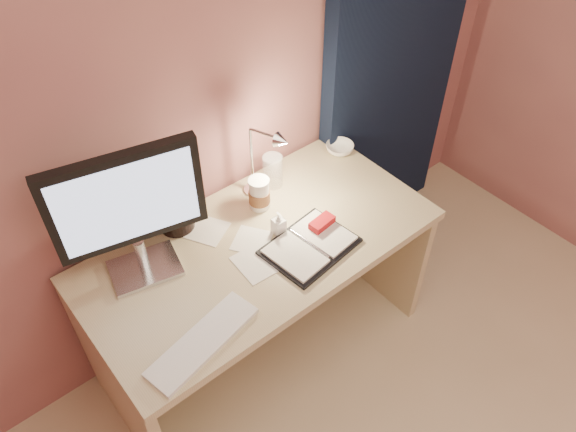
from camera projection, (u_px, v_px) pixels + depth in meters
room at (383, 42)px, 2.50m from camera, size 3.50×3.50×3.50m
desk at (250, 269)px, 2.38m from camera, size 1.40×0.70×0.73m
monitor at (128, 207)px, 1.85m from camera, size 0.51×0.23×0.55m
keyboard at (203, 341)px, 1.85m from camera, size 0.44×0.21×0.02m
planner at (311, 244)px, 2.16m from camera, size 0.36×0.29×0.05m
paper_a at (252, 241)px, 2.19m from camera, size 0.19×0.19×0.00m
paper_b at (259, 262)px, 2.11m from camera, size 0.18×0.18×0.00m
paper_c at (207, 230)px, 2.23m from camera, size 0.19×0.19×0.00m
coffee_cup at (259, 194)px, 2.28m from camera, size 0.09×0.09×0.14m
clear_cup at (273, 171)px, 2.38m from camera, size 0.08×0.08×0.15m
bowl at (340, 148)px, 2.58m from camera, size 0.17×0.17×0.04m
lotion_bottle at (279, 223)px, 2.19m from camera, size 0.05×0.05×0.10m
dark_jar at (174, 209)px, 2.18m from camera, size 0.14×0.14×0.19m
desk_lamp at (257, 164)px, 2.19m from camera, size 0.13×0.21×0.35m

